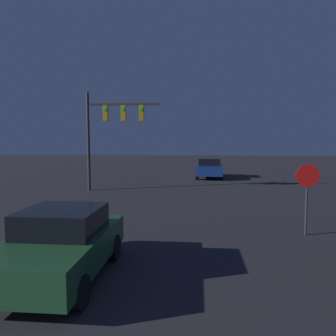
{
  "coord_description": "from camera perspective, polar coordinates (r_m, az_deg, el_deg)",
  "views": [
    {
      "loc": [
        0.9,
        -0.37,
        3.09
      ],
      "look_at": [
        0.0,
        12.55,
        1.92
      ],
      "focal_mm": 35.0,
      "sensor_mm": 36.0,
      "label": 1
    }
  ],
  "objects": [
    {
      "name": "traffic_signal_mast",
      "position": [
        19.67,
        -10.22,
        7.59
      ],
      "size": [
        4.33,
        0.3,
        5.77
      ],
      "color": "#2D2D2D",
      "rests_on": "ground_plane"
    },
    {
      "name": "stop_sign",
      "position": [
        11.24,
        23.09,
        -2.85
      ],
      "size": [
        0.73,
        0.07,
        2.29
      ],
      "color": "#2D2D2D",
      "rests_on": "ground_plane"
    },
    {
      "name": "car_far",
      "position": [
        25.93,
        7.19,
        -0.02
      ],
      "size": [
        2.16,
        4.04,
        1.53
      ],
      "rotation": [
        0.0,
        0.0,
        3.09
      ],
      "color": "navy",
      "rests_on": "ground_plane"
    },
    {
      "name": "car_near",
      "position": [
        7.77,
        -18.3,
        -12.46
      ],
      "size": [
        2.08,
        3.99,
        1.53
      ],
      "rotation": [
        0.0,
        0.0,
        3.12
      ],
      "color": "#1E4728",
      "rests_on": "ground_plane"
    }
  ]
}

